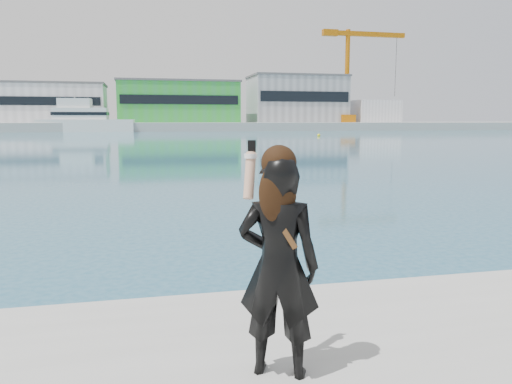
{
  "coord_description": "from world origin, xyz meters",
  "views": [
    {
      "loc": [
        -1.33,
        -3.96,
        2.58
      ],
      "look_at": [
        -0.44,
        -0.05,
        2.0
      ],
      "focal_mm": 35.0,
      "sensor_mm": 36.0,
      "label": 1
    }
  ],
  "objects_px": {
    "dock_crane": "(351,72)",
    "buoy_near": "(319,136)",
    "motor_yacht": "(84,120)",
    "woman": "(278,260)"
  },
  "relations": [
    {
      "from": "dock_crane",
      "to": "woman",
      "type": "height_order",
      "value": "dock_crane"
    },
    {
      "from": "motor_yacht",
      "to": "buoy_near",
      "type": "distance_m",
      "value": 56.76
    },
    {
      "from": "dock_crane",
      "to": "buoy_near",
      "type": "xyz_separation_m",
      "value": [
        -26.69,
        -49.27,
        -15.07
      ]
    },
    {
      "from": "buoy_near",
      "to": "woman",
      "type": "relative_size",
      "value": 0.31
    },
    {
      "from": "woman",
      "to": "motor_yacht",
      "type": "bearing_deg",
      "value": -60.36
    },
    {
      "from": "dock_crane",
      "to": "motor_yacht",
      "type": "xyz_separation_m",
      "value": [
        -66.99,
        -9.38,
        -12.38
      ]
    },
    {
      "from": "dock_crane",
      "to": "woman",
      "type": "relative_size",
      "value": 14.67
    },
    {
      "from": "buoy_near",
      "to": "woman",
      "type": "bearing_deg",
      "value": -110.14
    },
    {
      "from": "dock_crane",
      "to": "buoy_near",
      "type": "bearing_deg",
      "value": -118.44
    },
    {
      "from": "woman",
      "to": "dock_crane",
      "type": "bearing_deg",
      "value": -90.67
    }
  ]
}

